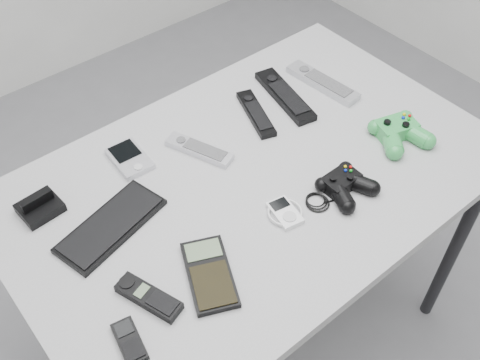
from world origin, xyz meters
TOP-DOWN VIEW (x-y plane):
  - floor at (0.00, 0.00)m, footprint 3.50×3.50m
  - desk at (-0.07, -0.03)m, footprint 1.19×0.77m
  - pda_keyboard at (-0.42, 0.05)m, footprint 0.27×0.17m
  - dock_bracket at (-0.52, 0.19)m, footprint 0.10×0.09m
  - pda at (-0.28, 0.20)m, footprint 0.08×0.12m
  - remote_silver_a at (-0.12, 0.12)m, footprint 0.11×0.18m
  - remote_black_a at (0.08, 0.13)m, footprint 0.10×0.19m
  - remote_black_b at (0.19, 0.14)m, footprint 0.10×0.25m
  - remote_silver_b at (0.31, 0.12)m, footprint 0.07×0.23m
  - mobile_phone at (-0.53, -0.21)m, footprint 0.06×0.10m
  - cordless_handset at (-0.45, -0.16)m, footprint 0.09×0.15m
  - calculator at (-0.33, -0.19)m, footprint 0.15×0.20m
  - mp3_player at (-0.09, -0.17)m, footprint 0.09×0.10m
  - controller_black at (0.06, -0.20)m, footprint 0.21×0.13m
  - controller_green at (0.30, -0.16)m, footprint 0.18×0.18m

SIDE VIEW (x-z plane):
  - floor at x=0.00m, z-range 0.00..0.00m
  - desk at x=-0.07m, z-range 0.33..1.13m
  - mp3_player at x=-0.09m, z-range 0.80..0.81m
  - pda_keyboard at x=-0.42m, z-range 0.80..0.81m
  - mobile_phone at x=-0.53m, z-range 0.80..0.82m
  - calculator at x=-0.33m, z-range 0.80..0.82m
  - remote_black_a at x=0.08m, z-range 0.80..0.82m
  - pda at x=-0.28m, z-range 0.80..0.82m
  - remote_silver_a at x=-0.12m, z-range 0.80..0.82m
  - cordless_handset at x=-0.45m, z-range 0.80..0.82m
  - remote_black_b at x=0.19m, z-range 0.80..0.82m
  - remote_silver_b at x=0.31m, z-range 0.80..0.82m
  - controller_black at x=0.06m, z-range 0.80..0.84m
  - controller_green at x=0.30m, z-range 0.80..0.85m
  - dock_bracket at x=-0.52m, z-range 0.80..0.85m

